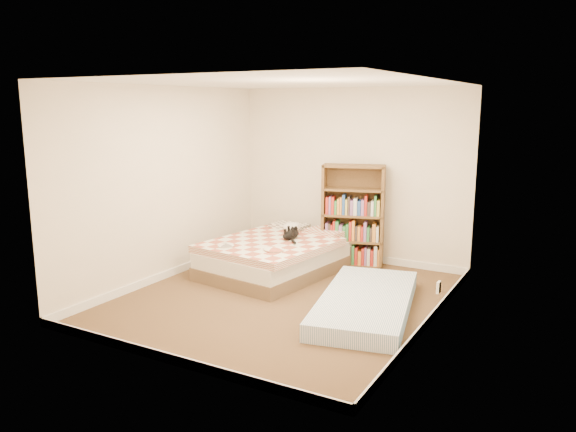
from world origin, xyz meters
The scene contains 6 objects.
room centered at (0.00, 0.00, 1.20)m, with size 3.51×4.01×2.51m.
bed centered at (-0.59, 0.87, 0.24)m, with size 1.63×2.11×0.52m.
bookshelf centered at (0.17, 1.72, 0.54)m, with size 0.94×0.52×1.44m.
floor_mattress centered at (1.02, 0.08, 0.09)m, with size 0.94×2.09×0.19m, color #7096BB.
black_cat centered at (-0.43, 1.00, 0.53)m, with size 0.26×0.60×0.13m.
white_dog centered at (-0.63, 1.37, 0.53)m, with size 0.29×0.31×0.14m.
Camera 1 is at (3.16, -5.52, 2.26)m, focal length 35.00 mm.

